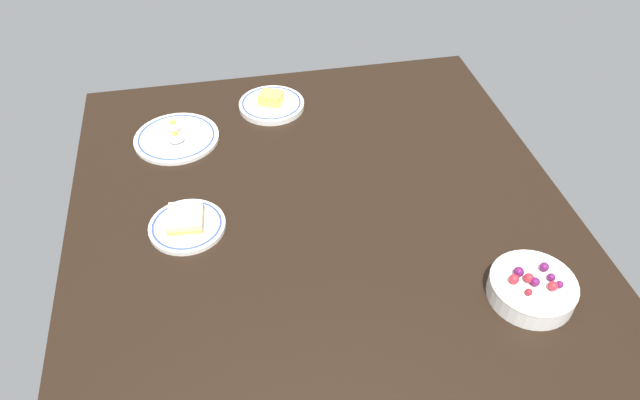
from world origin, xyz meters
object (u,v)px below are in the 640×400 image
(plate_cheese, at_px, (272,104))
(plate_sandwich, at_px, (187,224))
(plate_eggs, at_px, (176,137))
(bowl_berries, at_px, (532,288))

(plate_cheese, relative_size, plate_sandwich, 1.07)
(plate_sandwich, bearing_deg, plate_eggs, 2.67)
(plate_cheese, bearing_deg, plate_eggs, 110.88)
(bowl_berries, relative_size, plate_eggs, 0.77)
(bowl_berries, bearing_deg, plate_eggs, 45.46)
(plate_cheese, bearing_deg, plate_sandwich, 150.47)
(plate_cheese, xyz_separation_m, plate_sandwich, (-0.44, 0.25, 0.00))
(plate_sandwich, bearing_deg, bowl_berries, -116.27)
(plate_eggs, bearing_deg, bowl_berries, -134.54)
(bowl_berries, distance_m, plate_sandwich, 0.74)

